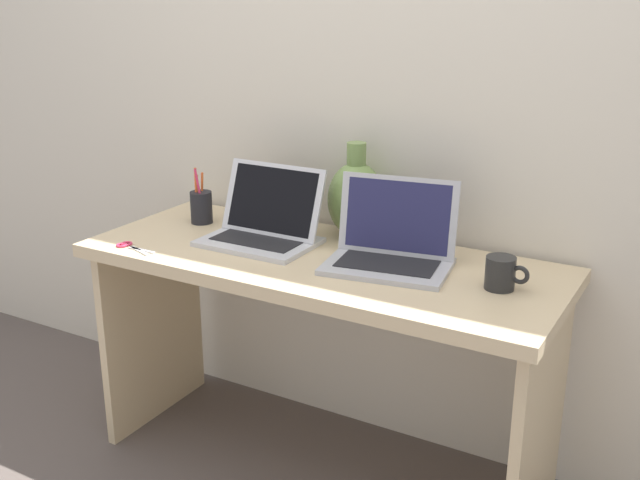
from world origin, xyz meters
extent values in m
plane|color=#564C47|center=(0.00, 0.00, 0.00)|extent=(6.00, 6.00, 0.00)
cube|color=beige|center=(0.00, 0.33, 1.20)|extent=(4.40, 0.04, 2.40)
cube|color=#D1B78C|center=(0.00, 0.00, 0.70)|extent=(1.43, 0.57, 0.04)
cube|color=#D1B78C|center=(-0.68, 0.00, 0.34)|extent=(0.03, 0.49, 0.68)
cube|color=#D1B78C|center=(0.68, 0.00, 0.34)|extent=(0.03, 0.49, 0.68)
cube|color=silver|center=(-0.22, 0.00, 0.73)|extent=(0.34, 0.24, 0.01)
cube|color=black|center=(-0.22, 0.00, 0.74)|extent=(0.27, 0.15, 0.00)
cube|color=silver|center=(-0.22, 0.08, 0.85)|extent=(0.34, 0.09, 0.22)
cube|color=black|center=(-0.22, 0.08, 0.85)|extent=(0.30, 0.08, 0.19)
cube|color=#B2B2B7|center=(0.22, 0.00, 0.73)|extent=(0.38, 0.29, 0.01)
cube|color=black|center=(0.22, 0.00, 0.74)|extent=(0.30, 0.19, 0.00)
cube|color=#B2B2B7|center=(0.20, 0.10, 0.85)|extent=(0.35, 0.10, 0.23)
cube|color=#23234C|center=(0.20, 0.10, 0.85)|extent=(0.31, 0.09, 0.20)
ellipsoid|color=#75934C|center=(0.00, 0.23, 0.84)|extent=(0.18, 0.18, 0.24)
cylinder|color=#75934C|center=(0.00, 0.23, 0.99)|extent=(0.06, 0.06, 0.07)
cylinder|color=black|center=(0.53, 0.01, 0.77)|extent=(0.08, 0.08, 0.09)
torus|color=black|center=(0.59, 0.01, 0.77)|extent=(0.05, 0.01, 0.05)
cylinder|color=black|center=(-0.51, 0.09, 0.78)|extent=(0.07, 0.07, 0.11)
cylinder|color=orange|center=(-0.52, 0.09, 0.83)|extent=(0.02, 0.03, 0.16)
cylinder|color=orange|center=(-0.52, 0.09, 0.82)|extent=(0.01, 0.03, 0.13)
cylinder|color=orange|center=(-0.52, 0.11, 0.82)|extent=(0.02, 0.01, 0.14)
cylinder|color=#D83359|center=(-0.51, 0.08, 0.83)|extent=(0.03, 0.02, 0.16)
cube|color=#B7B7BC|center=(-0.49, -0.22, 0.73)|extent=(0.10, 0.01, 0.00)
cube|color=#B7B7BC|center=(-0.49, -0.23, 0.73)|extent=(0.10, 0.04, 0.00)
torus|color=#D83359|center=(-0.57, -0.22, 0.73)|extent=(0.03, 0.04, 0.01)
torus|color=#D83359|center=(-0.57, -0.21, 0.73)|extent=(0.03, 0.04, 0.01)
camera|label=1|loc=(1.05, -1.83, 1.48)|focal=42.77mm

